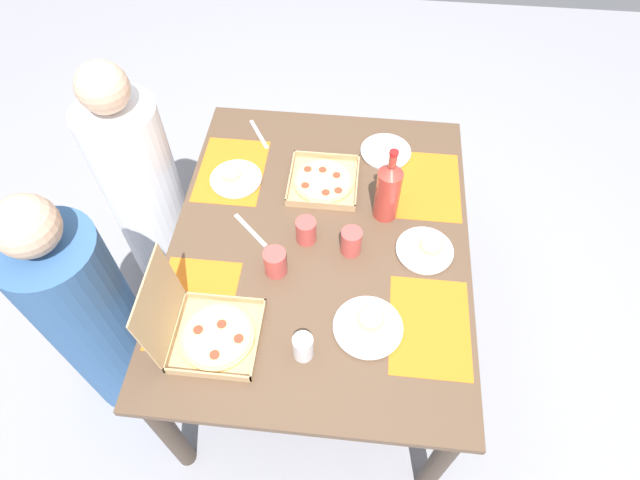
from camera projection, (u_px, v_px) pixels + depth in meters
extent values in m
plane|color=gray|center=(320.00, 330.00, 2.49)|extent=(6.00, 6.00, 0.00)
cylinder|color=#3F3328|center=(439.00, 461.00, 1.81)|extent=(0.07, 0.07, 0.69)
cylinder|color=#3F3328|center=(431.00, 190.00, 2.55)|extent=(0.07, 0.07, 0.69)
cylinder|color=#3F3328|center=(168.00, 432.00, 1.87)|extent=(0.07, 0.07, 0.69)
cylinder|color=#3F3328|center=(237.00, 176.00, 2.61)|extent=(0.07, 0.07, 0.69)
cube|color=brown|center=(320.00, 242.00, 1.92)|extent=(1.38, 1.08, 0.03)
cube|color=orange|center=(430.00, 326.00, 1.70)|extent=(0.36, 0.26, 0.00)
cube|color=orange|center=(426.00, 185.00, 2.07)|extent=(0.36, 0.26, 0.00)
cube|color=orange|center=(194.00, 304.00, 1.75)|extent=(0.36, 0.26, 0.00)
cube|color=orange|center=(232.00, 170.00, 2.12)|extent=(0.36, 0.26, 0.00)
cube|color=tan|center=(218.00, 337.00, 1.68)|extent=(0.27, 0.27, 0.01)
cube|color=tan|center=(207.00, 375.00, 1.58)|extent=(0.01, 0.27, 0.03)
cube|color=tan|center=(226.00, 298.00, 1.74)|extent=(0.01, 0.27, 0.03)
cube|color=tan|center=(258.00, 339.00, 1.66)|extent=(0.27, 0.01, 0.03)
cube|color=tan|center=(176.00, 331.00, 1.67)|extent=(0.27, 0.01, 0.03)
cylinder|color=#E0B76B|center=(217.00, 336.00, 1.67)|extent=(0.24, 0.24, 0.01)
cylinder|color=#EFD67F|center=(217.00, 335.00, 1.66)|extent=(0.22, 0.22, 0.00)
cylinder|color=red|center=(222.00, 324.00, 1.68)|extent=(0.03, 0.03, 0.00)
cylinder|color=red|center=(198.00, 330.00, 1.67)|extent=(0.03, 0.03, 0.00)
cylinder|color=red|center=(215.00, 355.00, 1.62)|extent=(0.03, 0.03, 0.00)
cylinder|color=red|center=(239.00, 338.00, 1.65)|extent=(0.03, 0.03, 0.00)
cube|color=tan|center=(159.00, 307.00, 1.55)|extent=(0.27, 0.03, 0.27)
cube|color=tan|center=(324.00, 183.00, 2.07)|extent=(0.27, 0.27, 0.01)
cube|color=tan|center=(320.00, 205.00, 1.98)|extent=(0.01, 0.27, 0.03)
cube|color=tan|center=(327.00, 156.00, 2.14)|extent=(0.01, 0.27, 0.03)
cube|color=tan|center=(357.00, 182.00, 2.05)|extent=(0.27, 0.01, 0.03)
cube|color=tan|center=(290.00, 177.00, 2.07)|extent=(0.27, 0.01, 0.03)
cylinder|color=#E0B76B|center=(324.00, 181.00, 2.07)|extent=(0.24, 0.24, 0.01)
cylinder|color=#EFD67F|center=(324.00, 180.00, 2.06)|extent=(0.21, 0.21, 0.00)
cylinder|color=red|center=(323.00, 170.00, 2.09)|extent=(0.03, 0.03, 0.00)
cylinder|color=red|center=(308.00, 169.00, 2.09)|extent=(0.03, 0.03, 0.00)
cylinder|color=red|center=(305.00, 185.00, 2.04)|extent=(0.03, 0.03, 0.00)
cylinder|color=red|center=(325.00, 192.00, 2.02)|extent=(0.03, 0.03, 0.00)
cylinder|color=red|center=(338.00, 190.00, 2.02)|extent=(0.03, 0.03, 0.00)
cylinder|color=red|center=(337.00, 175.00, 2.07)|extent=(0.03, 0.03, 0.00)
cylinder|color=white|center=(236.00, 180.00, 2.08)|extent=(0.20, 0.20, 0.01)
cylinder|color=white|center=(236.00, 179.00, 2.07)|extent=(0.20, 0.20, 0.01)
cylinder|color=#E0B76B|center=(231.00, 174.00, 2.08)|extent=(0.08, 0.08, 0.01)
cylinder|color=#EFD67F|center=(231.00, 173.00, 2.07)|extent=(0.07, 0.07, 0.00)
cylinder|color=white|center=(368.00, 328.00, 1.69)|extent=(0.22, 0.22, 0.01)
cylinder|color=white|center=(368.00, 327.00, 1.69)|extent=(0.23, 0.23, 0.01)
cylinder|color=#E0B76B|center=(371.00, 319.00, 1.70)|extent=(0.09, 0.09, 0.01)
cylinder|color=#EFD67F|center=(371.00, 318.00, 1.69)|extent=(0.08, 0.08, 0.00)
cylinder|color=white|center=(386.00, 152.00, 2.17)|extent=(0.20, 0.20, 0.01)
cylinder|color=white|center=(386.00, 151.00, 2.16)|extent=(0.21, 0.21, 0.01)
cylinder|color=white|center=(424.00, 251.00, 1.87)|extent=(0.20, 0.20, 0.01)
cylinder|color=white|center=(425.00, 250.00, 1.87)|extent=(0.21, 0.21, 0.01)
cylinder|color=#E0B76B|center=(431.00, 246.00, 1.87)|extent=(0.08, 0.08, 0.01)
cylinder|color=#EFD67F|center=(431.00, 245.00, 1.86)|extent=(0.07, 0.07, 0.00)
cylinder|color=#B2382D|center=(388.00, 194.00, 1.89)|extent=(0.09, 0.09, 0.22)
cone|color=#B2382D|center=(391.00, 170.00, 1.79)|extent=(0.09, 0.09, 0.04)
cylinder|color=#B2382D|center=(393.00, 160.00, 1.75)|extent=(0.03, 0.03, 0.06)
cylinder|color=red|center=(394.00, 153.00, 1.73)|extent=(0.03, 0.03, 0.01)
cylinder|color=silver|center=(303.00, 347.00, 1.61)|extent=(0.06, 0.06, 0.10)
cylinder|color=#BF4742|center=(275.00, 262.00, 1.79)|extent=(0.08, 0.08, 0.10)
cylinder|color=#BF4742|center=(351.00, 242.00, 1.84)|extent=(0.07, 0.07, 0.10)
cylinder|color=#BF4742|center=(306.00, 232.00, 1.87)|extent=(0.07, 0.07, 0.10)
cube|color=#B7B7BC|center=(259.00, 134.00, 2.24)|extent=(0.17, 0.11, 0.00)
cube|color=#B7B7BC|center=(250.00, 230.00, 1.93)|extent=(0.14, 0.15, 0.00)
cylinder|color=#33598C|center=(98.00, 324.00, 1.96)|extent=(0.32, 0.32, 1.00)
sphere|color=#D1A889|center=(26.00, 226.00, 1.48)|extent=(0.19, 0.19, 0.19)
cylinder|color=white|center=(148.00, 199.00, 2.32)|extent=(0.32, 0.32, 1.00)
sphere|color=#D1A889|center=(102.00, 88.00, 1.84)|extent=(0.19, 0.19, 0.19)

